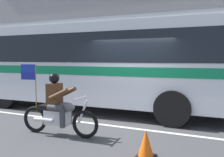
# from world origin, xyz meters

# --- Properties ---
(ground_plane) EXTENTS (60.00, 60.00, 0.00)m
(ground_plane) POSITION_xyz_m (0.00, 0.00, 0.00)
(ground_plane) COLOR #3D3D3F
(sidewalk_curb) EXTENTS (28.00, 3.80, 0.15)m
(sidewalk_curb) POSITION_xyz_m (0.00, 5.10, 0.07)
(sidewalk_curb) COLOR #B7B2A8
(sidewalk_curb) RESTS_ON ground_plane
(lane_center_stripe) EXTENTS (26.60, 0.14, 0.01)m
(lane_center_stripe) POSITION_xyz_m (0.00, -0.60, 0.00)
(lane_center_stripe) COLOR silver
(lane_center_stripe) RESTS_ON ground_plane
(transit_bus) EXTENTS (11.07, 2.88, 3.22)m
(transit_bus) POSITION_xyz_m (-1.80, 1.19, 1.88)
(transit_bus) COLOR silver
(transit_bus) RESTS_ON ground_plane
(motorcycle_with_rider) EXTENTS (2.19, 0.64, 1.78)m
(motorcycle_with_rider) POSITION_xyz_m (-1.23, -1.94, 0.67)
(motorcycle_with_rider) COLOR black
(motorcycle_with_rider) RESTS_ON ground_plane
(fire_hydrant) EXTENTS (0.22, 0.30, 0.75)m
(fire_hydrant) POSITION_xyz_m (-1.61, 4.28, 0.52)
(fire_hydrant) COLOR red
(fire_hydrant) RESTS_ON sidewalk_curb
(traffic_cone) EXTENTS (0.36, 0.36, 0.55)m
(traffic_cone) POSITION_xyz_m (1.20, -2.39, 0.26)
(traffic_cone) COLOR #EA590F
(traffic_cone) RESTS_ON ground_plane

